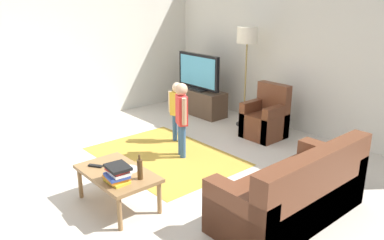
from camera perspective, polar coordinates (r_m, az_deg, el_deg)
ground at (r=5.30m, az=-4.96°, el=-8.03°), size 7.80×7.80×0.00m
wall_back at (r=7.01m, az=15.22°, el=9.47°), size 6.00×0.12×2.70m
wall_left at (r=7.48m, az=-19.14°, el=9.61°), size 0.12×6.00×2.70m
area_rug at (r=5.86m, az=-3.99°, el=-5.32°), size 2.20×1.60×0.01m
tv_stand at (r=7.84m, az=1.04°, el=2.70°), size 1.20×0.44×0.50m
tv at (r=7.69m, az=0.95°, el=7.02°), size 1.10×0.28×0.71m
couch at (r=4.33m, az=15.00°, el=-10.66°), size 0.80×1.80×0.86m
armchair at (r=6.66m, az=10.85°, el=0.03°), size 0.60×0.60×0.90m
floor_lamp at (r=6.96m, az=8.09°, el=11.47°), size 0.36×0.36×1.78m
child_near_tv at (r=6.25m, az=-2.19°, el=2.00°), size 0.32×0.17×0.99m
child_center at (r=5.63m, az=-1.53°, el=1.00°), size 0.34×0.22×1.12m
coffee_table at (r=4.50m, az=-10.91°, el=-8.02°), size 1.00×0.60×0.42m
book_stack at (r=4.21m, az=-10.89°, el=-7.77°), size 0.29×0.26×0.18m
bottle at (r=4.23m, az=-7.65°, el=-7.14°), size 0.06×0.06×0.28m
tv_remote at (r=4.65m, az=-13.99°, el=-6.55°), size 0.17×0.13×0.02m
plate at (r=4.49m, az=-9.30°, el=-7.18°), size 0.22×0.22×0.02m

